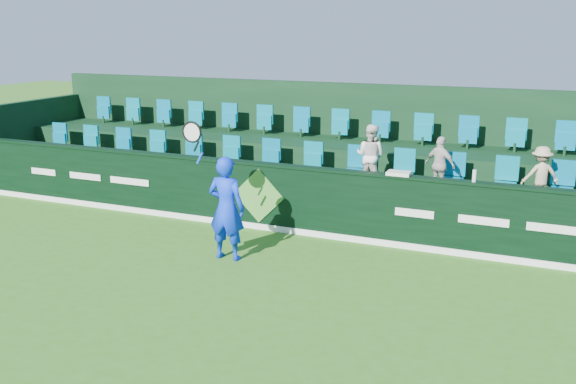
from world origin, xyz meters
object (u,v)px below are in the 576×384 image
at_px(spectator_middle, 440,165).
at_px(drinks_bottle, 474,176).
at_px(spectator_right, 541,175).
at_px(tennis_player, 226,207).
at_px(towel, 399,173).
at_px(spectator_left, 370,156).

distance_m(spectator_middle, drinks_bottle, 1.37).
height_order(spectator_middle, spectator_right, spectator_middle).
bearing_deg(spectator_right, tennis_player, 6.98).
height_order(spectator_middle, towel, spectator_middle).
distance_m(spectator_left, drinks_bottle, 2.45).
distance_m(spectator_middle, towel, 1.24).
relative_size(spectator_left, drinks_bottle, 5.99).
relative_size(towel, drinks_bottle, 2.00).
relative_size(tennis_player, spectator_left, 1.96).
bearing_deg(towel, drinks_bottle, 0.00).
bearing_deg(spectator_left, spectator_right, -171.37).
bearing_deg(spectator_left, tennis_player, 68.42).
xyz_separation_m(tennis_player, spectator_left, (1.71, 2.93, 0.50)).
distance_m(spectator_left, spectator_middle, 1.40).
bearing_deg(drinks_bottle, spectator_right, 47.18).
height_order(tennis_player, drinks_bottle, tennis_player).
height_order(tennis_player, spectator_right, tennis_player).
bearing_deg(spectator_right, spectator_left, -23.82).
bearing_deg(spectator_middle, spectator_right, -155.35).
relative_size(spectator_left, spectator_middle, 1.13).
xyz_separation_m(tennis_player, spectator_middle, (3.10, 2.93, 0.43)).
relative_size(spectator_right, towel, 2.50).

